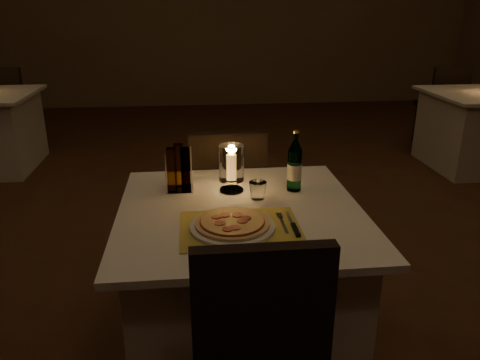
{
  "coord_description": "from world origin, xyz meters",
  "views": [
    {
      "loc": [
        -0.41,
        -2.54,
        1.53
      ],
      "look_at": [
        -0.22,
        -0.77,
        0.86
      ],
      "focal_mm": 35.0,
      "sensor_mm": 36.0,
      "label": 1
    }
  ],
  "objects": [
    {
      "name": "placemat",
      "position": [
        -0.24,
        -0.97,
        0.74
      ],
      "size": [
        0.45,
        0.34,
        0.0
      ],
      "primitive_type": "cube",
      "color": "gold",
      "rests_on": "main_table"
    },
    {
      "name": "neighbor_chair_lb",
      "position": [
        -2.41,
        2.82,
        0.55
      ],
      "size": [
        0.42,
        0.42,
        0.9
      ],
      "color": "black",
      "rests_on": "ground"
    },
    {
      "name": "tumbler",
      "position": [
        -0.14,
        -0.69,
        0.78
      ],
      "size": [
        0.08,
        0.08,
        0.08
      ],
      "primitive_type": null,
      "color": "white",
      "rests_on": "main_table"
    },
    {
      "name": "wall_back",
      "position": [
        0.0,
        5.01,
        1.5
      ],
      "size": [
        8.0,
        0.02,
        3.0
      ],
      "primitive_type": "cube",
      "color": "#856A4D",
      "rests_on": "ground"
    },
    {
      "name": "knife",
      "position": [
        -0.04,
        -1.0,
        0.75
      ],
      "size": [
        0.02,
        0.22,
        0.01
      ],
      "color": "black",
      "rests_on": "placemat"
    },
    {
      "name": "plate",
      "position": [
        -0.27,
        -0.97,
        0.75
      ],
      "size": [
        0.32,
        0.32,
        0.01
      ],
      "primitive_type": "cylinder",
      "color": "white",
      "rests_on": "placemat"
    },
    {
      "name": "neighbor_table_right",
      "position": [
        2.39,
        1.64,
        0.37
      ],
      "size": [
        1.0,
        1.0,
        0.74
      ],
      "color": "silver",
      "rests_on": "ground"
    },
    {
      "name": "floor",
      "position": [
        0.0,
        0.0,
        -0.01
      ],
      "size": [
        8.0,
        10.0,
        0.02
      ],
      "primitive_type": "cube",
      "color": "#4A2918",
      "rests_on": "ground"
    },
    {
      "name": "neighbor_chair_rb",
      "position": [
        2.39,
        2.35,
        0.55
      ],
      "size": [
        0.42,
        0.42,
        0.9
      ],
      "color": "black",
      "rests_on": "ground"
    },
    {
      "name": "pizza",
      "position": [
        -0.27,
        -0.97,
        0.77
      ],
      "size": [
        0.28,
        0.28,
        0.02
      ],
      "color": "#D8B77F",
      "rests_on": "plate"
    },
    {
      "name": "water_bottle",
      "position": [
        0.04,
        -0.6,
        0.85
      ],
      "size": [
        0.07,
        0.07,
        0.28
      ],
      "color": "#559E69",
      "rests_on": "main_table"
    },
    {
      "name": "chair_far",
      "position": [
        -0.22,
        -0.08,
        0.55
      ],
      "size": [
        0.42,
        0.42,
        0.9
      ],
      "color": "black",
      "rests_on": "ground"
    },
    {
      "name": "cruet_caddy",
      "position": [
        -0.48,
        -0.56,
        0.84
      ],
      "size": [
        0.12,
        0.12,
        0.21
      ],
      "color": "white",
      "rests_on": "main_table"
    },
    {
      "name": "hurricane_candle",
      "position": [
        -0.24,
        -0.59,
        0.87
      ],
      "size": [
        0.11,
        0.11,
        0.21
      ],
      "color": "white",
      "rests_on": "main_table"
    },
    {
      "name": "main_table",
      "position": [
        -0.22,
        -0.79,
        0.37
      ],
      "size": [
        1.0,
        1.0,
        0.74
      ],
      "color": "silver",
      "rests_on": "ground"
    },
    {
      "name": "fork",
      "position": [
        -0.08,
        -0.94,
        0.75
      ],
      "size": [
        0.02,
        0.18,
        0.0
      ],
      "color": "silver",
      "rests_on": "placemat"
    }
  ]
}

